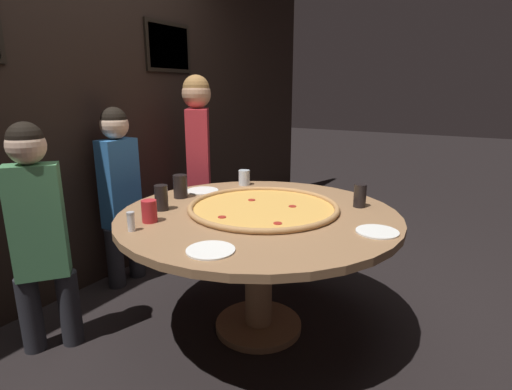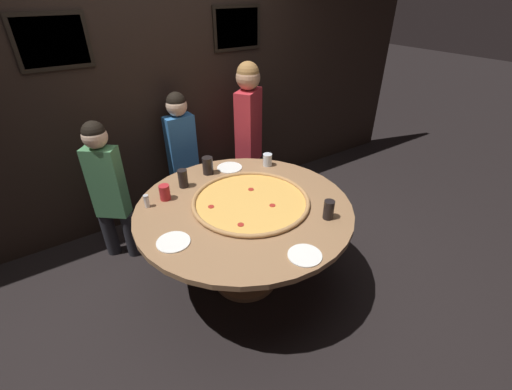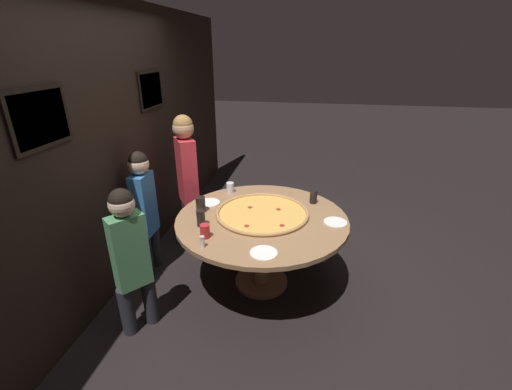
{
  "view_description": "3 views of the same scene",
  "coord_description": "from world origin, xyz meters",
  "px_view_note": "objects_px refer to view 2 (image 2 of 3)",
  "views": [
    {
      "loc": [
        -1.85,
        -1.09,
        1.41
      ],
      "look_at": [
        0.13,
        0.09,
        0.8
      ],
      "focal_mm": 28.0,
      "sensor_mm": 36.0,
      "label": 1
    },
    {
      "loc": [
        -1.09,
        -1.77,
        2.12
      ],
      "look_at": [
        0.08,
        -0.04,
        0.82
      ],
      "focal_mm": 24.0,
      "sensor_mm": 36.0,
      "label": 2
    },
    {
      "loc": [
        -2.76,
        -0.43,
        2.18
      ],
      "look_at": [
        0.09,
        0.07,
        0.92
      ],
      "focal_mm": 24.0,
      "sensor_mm": 36.0,
      "label": 3
    }
  ],
  "objects_px": {
    "drink_cup_beside_pizza": "(208,166)",
    "diner_far_left": "(182,150)",
    "diner_side_left": "(108,185)",
    "dining_table": "(244,220)",
    "drink_cup_far_right": "(183,178)",
    "white_plate_left_side": "(173,242)",
    "condiment_shaker": "(147,201)",
    "white_plate_far_back": "(305,255)",
    "diner_far_right": "(249,130)",
    "drink_cup_near_right": "(165,192)",
    "giant_pizza": "(251,201)",
    "drink_cup_front_edge": "(329,210)",
    "white_plate_beside_cup": "(230,168)",
    "drink_cup_far_left": "(267,160)"
  },
  "relations": [
    {
      "from": "diner_far_left",
      "to": "giant_pizza",
      "type": "bearing_deg",
      "value": 90.49
    },
    {
      "from": "drink_cup_far_left",
      "to": "diner_far_right",
      "type": "relative_size",
      "value": 0.07
    },
    {
      "from": "condiment_shaker",
      "to": "diner_side_left",
      "type": "bearing_deg",
      "value": 106.46
    },
    {
      "from": "diner_far_right",
      "to": "drink_cup_near_right",
      "type": "bearing_deg",
      "value": -7.94
    },
    {
      "from": "giant_pizza",
      "to": "drink_cup_far_right",
      "type": "height_order",
      "value": "drink_cup_far_right"
    },
    {
      "from": "giant_pizza",
      "to": "diner_side_left",
      "type": "relative_size",
      "value": 0.69
    },
    {
      "from": "drink_cup_beside_pizza",
      "to": "white_plate_beside_cup",
      "type": "distance_m",
      "value": 0.21
    },
    {
      "from": "white_plate_beside_cup",
      "to": "diner_side_left",
      "type": "distance_m",
      "value": 1.01
    },
    {
      "from": "drink_cup_front_edge",
      "to": "condiment_shaker",
      "type": "xyz_separation_m",
      "value": [
        -0.98,
        0.83,
        -0.02
      ]
    },
    {
      "from": "giant_pizza",
      "to": "diner_far_left",
      "type": "bearing_deg",
      "value": 91.82
    },
    {
      "from": "drink_cup_beside_pizza",
      "to": "diner_far_right",
      "type": "relative_size",
      "value": 0.1
    },
    {
      "from": "drink_cup_far_right",
      "to": "white_plate_left_side",
      "type": "height_order",
      "value": "drink_cup_far_right"
    },
    {
      "from": "drink_cup_near_right",
      "to": "drink_cup_front_edge",
      "type": "distance_m",
      "value": 1.2
    },
    {
      "from": "drink_cup_near_right",
      "to": "white_plate_far_back",
      "type": "relative_size",
      "value": 0.57
    },
    {
      "from": "giant_pizza",
      "to": "diner_far_right",
      "type": "height_order",
      "value": "diner_far_right"
    },
    {
      "from": "drink_cup_far_right",
      "to": "white_plate_far_back",
      "type": "distance_m",
      "value": 1.19
    },
    {
      "from": "dining_table",
      "to": "drink_cup_near_right",
      "type": "height_order",
      "value": "drink_cup_near_right"
    },
    {
      "from": "dining_table",
      "to": "giant_pizza",
      "type": "xyz_separation_m",
      "value": [
        0.06,
        0.01,
        0.14
      ]
    },
    {
      "from": "drink_cup_beside_pizza",
      "to": "condiment_shaker",
      "type": "bearing_deg",
      "value": -160.57
    },
    {
      "from": "drink_cup_front_edge",
      "to": "drink_cup_far_right",
      "type": "bearing_deg",
      "value": 124.08
    },
    {
      "from": "drink_cup_near_right",
      "to": "white_plate_far_back",
      "type": "bearing_deg",
      "value": -67.11
    },
    {
      "from": "drink_cup_far_left",
      "to": "drink_cup_beside_pizza",
      "type": "distance_m",
      "value": 0.53
    },
    {
      "from": "drink_cup_beside_pizza",
      "to": "white_plate_left_side",
      "type": "relative_size",
      "value": 0.7
    },
    {
      "from": "white_plate_left_side",
      "to": "diner_side_left",
      "type": "distance_m",
      "value": 1.03
    },
    {
      "from": "condiment_shaker",
      "to": "diner_side_left",
      "type": "xyz_separation_m",
      "value": [
        -0.16,
        0.53,
        -0.07
      ]
    },
    {
      "from": "drink_cup_front_edge",
      "to": "diner_side_left",
      "type": "height_order",
      "value": "diner_side_left"
    },
    {
      "from": "diner_side_left",
      "to": "condiment_shaker",
      "type": "bearing_deg",
      "value": 145.85
    },
    {
      "from": "white_plate_left_side",
      "to": "diner_far_right",
      "type": "height_order",
      "value": "diner_far_right"
    },
    {
      "from": "diner_side_left",
      "to": "dining_table",
      "type": "bearing_deg",
      "value": 168.78
    },
    {
      "from": "drink_cup_beside_pizza",
      "to": "diner_far_right",
      "type": "xyz_separation_m",
      "value": [
        0.66,
        0.38,
        0.05
      ]
    },
    {
      "from": "drink_cup_beside_pizza",
      "to": "diner_far_left",
      "type": "distance_m",
      "value": 0.59
    },
    {
      "from": "drink_cup_far_right",
      "to": "white_plate_far_back",
      "type": "xyz_separation_m",
      "value": [
        0.26,
        -1.16,
        -0.07
      ]
    },
    {
      "from": "drink_cup_near_right",
      "to": "diner_far_right",
      "type": "distance_m",
      "value": 1.24
    },
    {
      "from": "drink_cup_front_edge",
      "to": "white_plate_far_back",
      "type": "distance_m",
      "value": 0.44
    },
    {
      "from": "dining_table",
      "to": "diner_far_left",
      "type": "xyz_separation_m",
      "value": [
        0.03,
        1.17,
        0.13
      ]
    },
    {
      "from": "drink_cup_far_right",
      "to": "diner_far_right",
      "type": "relative_size",
      "value": 0.1
    },
    {
      "from": "dining_table",
      "to": "white_plate_far_back",
      "type": "xyz_separation_m",
      "value": [
        0.01,
        -0.66,
        0.13
      ]
    },
    {
      "from": "drink_cup_near_right",
      "to": "diner_far_right",
      "type": "bearing_deg",
      "value": 26.87
    },
    {
      "from": "white_plate_beside_cup",
      "to": "diner_far_left",
      "type": "relative_size",
      "value": 0.17
    },
    {
      "from": "dining_table",
      "to": "diner_far_right",
      "type": "relative_size",
      "value": 1.04
    },
    {
      "from": "dining_table",
      "to": "drink_cup_far_right",
      "type": "relative_size",
      "value": 10.79
    },
    {
      "from": "white_plate_far_back",
      "to": "drink_cup_far_right",
      "type": "bearing_deg",
      "value": 102.58
    },
    {
      "from": "giant_pizza",
      "to": "drink_cup_beside_pizza",
      "type": "xyz_separation_m",
      "value": [
        -0.05,
        0.58,
        0.06
      ]
    },
    {
      "from": "drink_cup_front_edge",
      "to": "diner_far_right",
      "type": "relative_size",
      "value": 0.09
    },
    {
      "from": "white_plate_far_back",
      "to": "diner_side_left",
      "type": "bearing_deg",
      "value": 115.65
    },
    {
      "from": "drink_cup_near_right",
      "to": "white_plate_left_side",
      "type": "xyz_separation_m",
      "value": [
        -0.15,
        -0.51,
        -0.05
      ]
    },
    {
      "from": "drink_cup_beside_pizza",
      "to": "condiment_shaker",
      "type": "distance_m",
      "value": 0.64
    },
    {
      "from": "drink_cup_beside_pizza",
      "to": "drink_cup_front_edge",
      "type": "distance_m",
      "value": 1.11
    },
    {
      "from": "dining_table",
      "to": "drink_cup_near_right",
      "type": "xyz_separation_m",
      "value": [
        -0.44,
        0.4,
        0.19
      ]
    },
    {
      "from": "drink_cup_near_right",
      "to": "drink_cup_far_right",
      "type": "height_order",
      "value": "drink_cup_far_right"
    }
  ]
}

